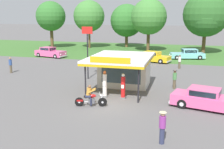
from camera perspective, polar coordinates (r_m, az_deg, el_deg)
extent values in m
plane|color=#5B5959|center=(19.54, -0.94, -6.43)|extent=(300.00, 300.00, 0.00)
cube|color=#3D6B2D|center=(48.42, 9.02, 4.97)|extent=(120.00, 24.00, 0.01)
cube|color=beige|center=(24.43, 2.74, 0.88)|extent=(4.36, 3.07, 2.80)
cube|color=#384C56|center=(22.97, 1.92, 0.27)|extent=(3.48, 0.05, 1.79)
cube|color=silver|center=(22.59, 1.87, 3.73)|extent=(5.06, 6.85, 0.16)
cube|color=gold|center=(22.62, 1.87, 3.28)|extent=(5.06, 6.85, 0.18)
cube|color=gold|center=(19.30, -0.46, 3.10)|extent=(3.05, 0.08, 0.44)
cylinder|color=black|center=(19.59, 5.71, -2.15)|extent=(0.12, 0.12, 2.80)
cylinder|color=black|center=(20.65, -5.74, -1.38)|extent=(0.12, 0.12, 2.80)
cube|color=slate|center=(21.30, -1.56, -4.65)|extent=(0.44, 0.44, 0.10)
cylinder|color=silver|center=(21.04, -1.58, -2.25)|extent=(0.34, 0.34, 1.75)
cube|color=white|center=(20.85, -1.72, -2.14)|extent=(0.22, 0.02, 0.28)
sphere|color=orange|center=(20.80, -1.59, 0.45)|extent=(0.26, 0.26, 0.26)
cube|color=slate|center=(20.93, 2.38, -4.97)|extent=(0.44, 0.44, 0.10)
cylinder|color=red|center=(20.69, 2.40, -2.71)|extent=(0.34, 0.34, 1.61)
cube|color=white|center=(20.50, 2.29, -2.62)|extent=(0.22, 0.02, 0.28)
sphere|color=white|center=(20.46, 2.42, -0.16)|extent=(0.26, 0.26, 0.26)
cylinder|color=black|center=(19.02, -2.04, -5.95)|extent=(0.65, 0.25, 0.64)
cylinder|color=silver|center=(19.02, -2.04, -5.95)|extent=(0.18, 0.15, 0.16)
cylinder|color=black|center=(19.19, -7.04, -5.87)|extent=(0.65, 0.25, 0.64)
cylinder|color=silver|center=(19.19, -7.04, -5.87)|extent=(0.18, 0.15, 0.16)
ellipsoid|color=#B21414|center=(18.94, -4.28, -4.60)|extent=(0.60, 0.37, 0.24)
cube|color=#59595E|center=(19.05, -4.41, -5.63)|extent=(0.48, 0.34, 0.36)
cube|color=black|center=(18.99, -5.33, -4.76)|extent=(0.53, 0.37, 0.10)
cylinder|color=silver|center=(18.94, -2.35, -5.14)|extent=(0.38, 0.16, 0.71)
cylinder|color=silver|center=(18.84, -2.73, -4.04)|extent=(0.20, 0.69, 0.04)
sphere|color=silver|center=(18.88, -2.42, -4.51)|extent=(0.16, 0.16, 0.16)
cube|color=#B21414|center=(19.15, -6.90, -5.53)|extent=(0.47, 0.28, 0.12)
cylinder|color=silver|center=(19.27, -5.55, -5.88)|extent=(0.70, 0.25, 0.18)
cube|color=#2D3351|center=(18.97, -5.12, -4.59)|extent=(0.47, 0.43, 0.14)
cylinder|color=#2D3351|center=(19.22, -4.45, -5.59)|extent=(0.17, 0.25, 0.56)
cylinder|color=#2D3351|center=(18.92, -4.55, -5.90)|extent=(0.17, 0.25, 0.56)
cylinder|color=gold|center=(18.87, -5.02, -3.68)|extent=(0.48, 0.41, 0.60)
sphere|color=brown|center=(18.76, -4.86, -2.58)|extent=(0.22, 0.22, 0.22)
cylinder|color=gold|center=(19.02, -4.24, -3.28)|extent=(0.54, 0.22, 0.31)
cylinder|color=gold|center=(18.63, -4.36, -3.62)|extent=(0.54, 0.22, 0.31)
cube|color=#E55993|center=(19.61, 20.65, -5.49)|extent=(5.67, 3.06, 0.75)
cube|color=#E55993|center=(19.51, 19.24, -3.53)|extent=(2.39, 2.03, 0.51)
cube|color=#283847|center=(19.38, 22.18, -3.88)|extent=(0.38, 1.36, 0.41)
cube|color=#283847|center=(20.25, 19.64, -2.98)|extent=(1.71, 0.46, 0.39)
cube|color=#283847|center=(18.78, 18.80, -4.12)|extent=(1.71, 0.46, 0.39)
cube|color=silver|center=(20.23, 12.94, -5.19)|extent=(0.53, 1.68, 0.18)
cylinder|color=black|center=(20.78, 15.98, -4.79)|extent=(0.69, 0.36, 0.66)
cylinder|color=silver|center=(20.78, 15.98, -4.79)|extent=(0.34, 0.29, 0.30)
cylinder|color=black|center=(19.23, 14.78, -6.14)|extent=(0.69, 0.36, 0.66)
cylinder|color=silver|center=(19.23, 14.78, -6.14)|extent=(0.34, 0.29, 0.30)
cube|color=#E55993|center=(42.29, -13.09, 4.49)|extent=(5.18, 2.87, 0.82)
cube|color=#E55993|center=(42.53, -13.63, 5.41)|extent=(2.28, 2.00, 0.51)
cube|color=#283847|center=(41.89, -12.64, 5.35)|extent=(0.36, 1.38, 0.41)
cube|color=#283847|center=(43.11, -12.94, 5.54)|extent=(1.64, 0.41, 0.39)
cube|color=#283847|center=(41.95, -14.34, 5.27)|extent=(1.64, 0.41, 0.39)
cube|color=silver|center=(40.75, -10.44, 3.89)|extent=(0.51, 1.70, 0.18)
cube|color=silver|center=(43.99, -15.51, 4.28)|extent=(0.51, 1.70, 0.18)
sphere|color=white|center=(41.15, -9.94, 4.46)|extent=(0.18, 0.18, 0.18)
sphere|color=white|center=(40.25, -10.96, 4.24)|extent=(0.18, 0.18, 0.18)
cylinder|color=black|center=(41.90, -10.59, 4.17)|extent=(0.69, 0.34, 0.66)
cylinder|color=silver|center=(41.90, -10.59, 4.17)|extent=(0.34, 0.28, 0.30)
cylinder|color=black|center=(40.62, -12.08, 3.83)|extent=(0.69, 0.34, 0.66)
cylinder|color=silver|center=(40.62, -12.08, 3.83)|extent=(0.34, 0.28, 0.30)
cylinder|color=black|center=(44.05, -13.98, 4.41)|extent=(0.69, 0.34, 0.66)
cylinder|color=silver|center=(44.05, -13.98, 4.41)|extent=(0.34, 0.28, 0.30)
cylinder|color=black|center=(42.83, -15.50, 4.10)|extent=(0.69, 0.34, 0.66)
cylinder|color=silver|center=(42.83, -15.50, 4.10)|extent=(0.34, 0.28, 0.30)
cube|color=#7AC6D1|center=(40.95, 15.82, 3.99)|extent=(5.19, 2.92, 0.71)
cube|color=#7AC6D1|center=(40.95, 16.34, 4.88)|extent=(2.40, 2.03, 0.58)
cube|color=#283847|center=(40.69, 14.95, 4.91)|extent=(0.38, 1.36, 0.47)
cube|color=#283847|center=(40.21, 16.62, 4.72)|extent=(1.72, 0.46, 0.44)
cube|color=#283847|center=(41.68, 16.07, 5.02)|extent=(1.72, 0.46, 0.44)
cube|color=silver|center=(40.43, 12.39, 3.74)|extent=(0.53, 1.67, 0.18)
cube|color=silver|center=(41.68, 19.11, 3.59)|extent=(0.53, 1.67, 0.18)
sphere|color=white|center=(39.83, 12.55, 3.99)|extent=(0.18, 0.18, 0.18)
sphere|color=white|center=(40.94, 12.24, 4.23)|extent=(0.18, 0.18, 0.18)
cylinder|color=black|center=(39.79, 13.77, 3.57)|extent=(0.69, 0.35, 0.66)
cylinder|color=silver|center=(39.79, 13.77, 3.57)|extent=(0.34, 0.29, 0.30)
cylinder|color=black|center=(41.39, 13.28, 3.94)|extent=(0.69, 0.35, 0.66)
cylinder|color=silver|center=(41.39, 13.28, 3.94)|extent=(0.34, 0.29, 0.30)
cylinder|color=black|center=(40.64, 18.37, 3.47)|extent=(0.69, 0.35, 0.66)
cylinder|color=silver|center=(40.64, 18.37, 3.47)|extent=(0.34, 0.29, 0.30)
cylinder|color=black|center=(42.22, 17.72, 3.84)|extent=(0.69, 0.35, 0.66)
cylinder|color=silver|center=(42.22, 17.72, 3.84)|extent=(0.34, 0.29, 0.30)
cube|color=gold|center=(37.44, 8.34, 3.57)|extent=(5.61, 3.29, 0.72)
cube|color=gold|center=(37.26, 8.65, 4.51)|extent=(2.48, 2.19, 0.56)
cube|color=#283847|center=(37.67, 7.21, 4.64)|extent=(0.45, 1.44, 0.45)
cube|color=#283847|center=(36.52, 8.15, 4.36)|extent=(1.72, 0.52, 0.42)
cube|color=#283847|center=(38.02, 9.13, 4.65)|extent=(1.72, 0.52, 0.42)
cube|color=silver|center=(38.58, 4.66, 3.57)|extent=(0.62, 1.77, 0.18)
cube|color=silver|center=(36.53, 12.19, 2.81)|extent=(0.62, 1.77, 0.18)
sphere|color=white|center=(38.01, 4.24, 3.86)|extent=(0.18, 0.18, 0.18)
sphere|color=white|center=(39.08, 5.06, 4.09)|extent=(0.18, 0.18, 0.18)
cylinder|color=black|center=(37.40, 5.25, 3.32)|extent=(0.69, 0.38, 0.66)
cylinder|color=silver|center=(37.40, 5.25, 3.32)|extent=(0.35, 0.29, 0.30)
cylinder|color=black|center=(38.99, 6.41, 3.67)|extent=(0.69, 0.38, 0.66)
cylinder|color=silver|center=(38.99, 6.41, 3.67)|extent=(0.35, 0.29, 0.30)
cylinder|color=black|center=(35.99, 10.41, 2.79)|extent=(0.69, 0.38, 0.66)
cylinder|color=silver|center=(35.99, 10.41, 2.79)|extent=(0.35, 0.29, 0.30)
cylinder|color=black|center=(37.64, 11.38, 3.18)|extent=(0.69, 0.38, 0.66)
cylinder|color=silver|center=(37.64, 11.38, 3.18)|extent=(0.35, 0.29, 0.30)
cylinder|color=brown|center=(24.08, 13.25, -2.02)|extent=(0.26, 0.26, 0.84)
cylinder|color=#4C8C4C|center=(23.91, 13.33, -0.36)|extent=(0.34, 0.34, 0.59)
sphere|color=#9E704C|center=(23.82, 13.38, 0.60)|extent=(0.23, 0.23, 0.23)
cylinder|color=black|center=(23.80, 13.39, 0.79)|extent=(0.36, 0.36, 0.02)
cylinder|color=brown|center=(31.94, -20.91, 1.11)|extent=(0.26, 0.26, 0.89)
cylinder|color=#2D4C8C|center=(31.81, -21.01, 2.45)|extent=(0.34, 0.34, 0.63)
sphere|color=#9E704C|center=(31.74, -21.08, 3.23)|extent=(0.24, 0.24, 0.24)
cylinder|color=brown|center=(33.26, 14.27, 1.97)|extent=(0.26, 0.26, 0.85)
cylinder|color=white|center=(33.13, 14.34, 3.20)|extent=(0.34, 0.34, 0.60)
sphere|color=brown|center=(33.07, 14.38, 3.92)|extent=(0.23, 0.23, 0.23)
cylinder|color=#2D3351|center=(14.00, 10.68, -12.78)|extent=(0.26, 0.26, 0.86)
cylinder|color=#8C338C|center=(13.70, 10.81, -9.99)|extent=(0.34, 0.34, 0.61)
sphere|color=tan|center=(13.54, 10.89, -8.34)|extent=(0.23, 0.23, 0.23)
cylinder|color=beige|center=(13.52, 10.90, -8.01)|extent=(0.37, 0.37, 0.02)
cylinder|color=brown|center=(53.69, -12.80, 7.72)|extent=(0.61, 0.61, 4.03)
sphere|color=#33702D|center=(53.51, -13.02, 12.13)|extent=(5.65, 5.65, 5.65)
sphere|color=#33702D|center=(52.87, -13.18, 11.51)|extent=(3.58, 3.58, 3.58)
cylinder|color=brown|center=(54.07, 3.13, 7.42)|extent=(0.61, 0.61, 2.86)
sphere|color=#33702D|center=(53.85, 3.18, 11.51)|extent=(6.48, 6.48, 6.48)
cylinder|color=brown|center=(47.78, 7.78, 7.16)|extent=(0.56, 0.56, 3.75)
sphere|color=#427F38|center=(47.56, 7.93, 12.19)|extent=(6.19, 6.19, 6.19)
sphere|color=#427F38|center=(47.88, 6.87, 11.49)|extent=(4.25, 4.25, 4.25)
cylinder|color=brown|center=(47.43, 19.12, 6.53)|extent=(0.59, 0.59, 3.72)
sphere|color=#2D6028|center=(47.21, 19.54, 12.13)|extent=(7.42, 7.42, 7.42)
sphere|color=#2D6028|center=(46.28, 19.54, 11.21)|extent=(5.41, 5.41, 5.41)
cylinder|color=brown|center=(52.79, -4.88, 7.83)|extent=(0.40, 0.40, 3.90)
sphere|color=#427F38|center=(52.60, -4.97, 12.40)|extent=(6.01, 6.01, 6.01)
cylinder|color=black|center=(26.84, -5.25, 3.83)|extent=(0.12, 0.12, 4.57)
cube|color=red|center=(26.56, -5.37, 9.46)|extent=(1.10, 0.08, 0.70)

